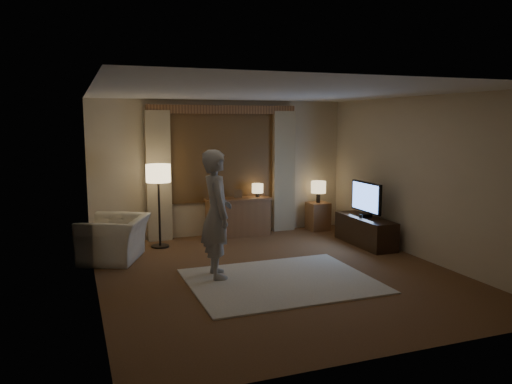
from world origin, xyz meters
name	(u,v)px	position (x,y,z in m)	size (l,w,h in m)	color
room	(265,179)	(0.00, 0.50, 1.33)	(5.04, 5.54, 2.64)	brown
rug	(281,281)	(-0.09, -0.36, 0.01)	(2.50, 2.00, 0.02)	beige
sideboard	(238,218)	(0.23, 2.50, 0.35)	(1.20, 0.40, 0.70)	brown
picture_frame	(238,195)	(0.23, 2.50, 0.80)	(0.16, 0.02, 0.20)	brown
plant	(218,193)	(-0.17, 2.50, 0.85)	(0.17, 0.13, 0.30)	#999999
table_lamp_sideboard	(258,189)	(0.63, 2.50, 0.90)	(0.22, 0.22, 0.30)	black
floor_lamp	(158,178)	(-1.34, 2.15, 1.23)	(0.43, 0.43, 1.47)	black
armchair	(115,239)	(-2.15, 1.57, 0.35)	(1.07, 0.93, 0.69)	beige
side_table	(318,216)	(1.93, 2.45, 0.28)	(0.40, 0.40, 0.56)	brown
table_lamp_side	(318,188)	(1.93, 2.45, 0.87)	(0.30, 0.30, 0.44)	black
tv_stand	(365,231)	(2.15, 1.04, 0.25)	(0.45, 1.40, 0.50)	black
tv	(366,198)	(2.15, 1.04, 0.85)	(0.22, 0.88, 0.64)	black
person	(217,214)	(-0.87, 0.14, 0.92)	(0.66, 0.43, 1.80)	#A09A94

